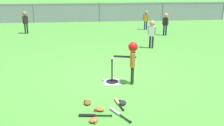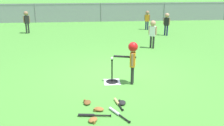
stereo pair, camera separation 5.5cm
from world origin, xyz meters
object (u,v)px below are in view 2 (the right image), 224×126
at_px(batter_child, 133,54).
at_px(glove_tossed_aside, 87,102).
at_px(fielder_deep_center, 167,21).
at_px(spare_bat_silver, 116,113).
at_px(batting_tee, 112,79).
at_px(fielder_near_left, 153,31).
at_px(spare_bat_black, 90,115).
at_px(glove_outfield_drop, 99,109).
at_px(glove_by_plate, 93,120).
at_px(glove_near_bats, 122,103).
at_px(baseball_on_tee, 112,58).
at_px(fielder_deep_right, 147,18).
at_px(spare_bat_wood, 118,103).
at_px(fielder_deep_left, 27,19).

bearing_deg(batter_child, glove_tossed_aside, -137.92).
bearing_deg(fielder_deep_center, spare_bat_silver, -113.19).
relative_size(batting_tee, batter_child, 0.56).
bearing_deg(fielder_near_left, spare_bat_black, -115.89).
bearing_deg(glove_outfield_drop, batting_tee, 75.03).
relative_size(spare_bat_silver, glove_by_plate, 2.33).
distance_m(spare_bat_black, glove_near_bats, 0.88).
xyz_separation_m(baseball_on_tee, spare_bat_silver, (-0.05, -1.74, -0.65)).
relative_size(spare_bat_black, glove_by_plate, 2.53).
bearing_deg(fielder_deep_right, spare_bat_black, -109.15).
height_order(baseball_on_tee, spare_bat_wood, baseball_on_tee).
relative_size(spare_bat_silver, spare_bat_black, 0.92).
xyz_separation_m(baseball_on_tee, fielder_deep_left, (-3.69, 6.59, 0.03)).
distance_m(batting_tee, glove_outfield_drop, 1.62).
relative_size(batter_child, spare_bat_black, 1.67).
xyz_separation_m(glove_near_bats, glove_tossed_aside, (-0.79, 0.08, 0.00)).
relative_size(batter_child, fielder_deep_left, 1.04).
height_order(fielder_deep_center, spare_bat_black, fielder_deep_center).
distance_m(baseball_on_tee, spare_bat_wood, 1.44).
height_order(batting_tee, glove_outfield_drop, batting_tee).
bearing_deg(fielder_deep_center, glove_tossed_aside, -118.93).
bearing_deg(batter_child, glove_by_plate, -120.14).
height_order(fielder_deep_center, glove_tossed_aside, fielder_deep_center).
distance_m(spare_bat_wood, glove_by_plate, 0.91).
xyz_separation_m(batting_tee, glove_near_bats, (0.12, -1.30, -0.06)).
bearing_deg(glove_outfield_drop, batter_child, 56.33).
bearing_deg(glove_outfield_drop, spare_bat_silver, -25.83).
bearing_deg(spare_bat_wood, fielder_near_left, 68.09).
relative_size(spare_bat_wood, glove_tossed_aside, 2.36).
bearing_deg(fielder_near_left, batting_tee, -119.38).
xyz_separation_m(fielder_deep_right, fielder_deep_left, (-6.13, -0.41, 0.06)).
height_order(fielder_near_left, glove_near_bats, fielder_near_left).
distance_m(batting_tee, glove_near_bats, 1.31).
distance_m(batter_child, fielder_deep_left, 7.94).
xyz_separation_m(fielder_deep_left, spare_bat_silver, (3.64, -8.32, -0.68)).
distance_m(glove_by_plate, glove_outfield_drop, 0.45).
bearing_deg(fielder_near_left, fielder_deep_center, 61.64).
xyz_separation_m(fielder_deep_right, spare_bat_silver, (-2.49, -8.74, -0.62)).
xyz_separation_m(fielder_near_left, spare_bat_wood, (-1.86, -4.62, -0.69)).
distance_m(fielder_near_left, glove_by_plate, 5.89).
distance_m(glove_by_plate, glove_near_bats, 0.96).
bearing_deg(spare_bat_silver, fielder_deep_left, 113.62).
height_order(spare_bat_silver, glove_outfield_drop, glove_outfield_drop).
bearing_deg(glove_outfield_drop, fielder_deep_center, 63.85).
xyz_separation_m(fielder_deep_right, glove_outfield_drop, (-2.86, -8.56, -0.61)).
bearing_deg(fielder_deep_left, batting_tee, -60.74).
height_order(fielder_deep_left, spare_bat_silver, fielder_deep_left).
bearing_deg(fielder_deep_left, glove_outfield_drop, -68.11).
relative_size(fielder_deep_left, fielder_near_left, 0.99).
relative_size(baseball_on_tee, spare_bat_wood, 0.13).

